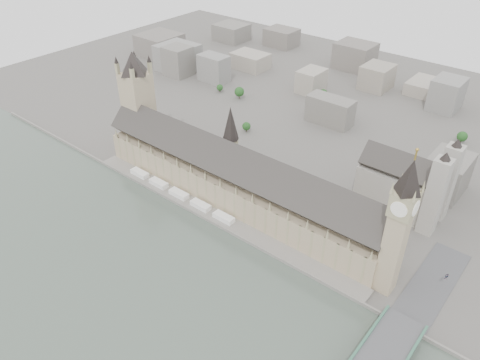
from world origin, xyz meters
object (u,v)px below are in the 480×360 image
Objects in this scene: palace_of_westminster at (236,179)px; car_approach at (446,277)px; victoria_tower at (138,99)px; westminster_abbey at (405,185)px; elizabeth_tower at (400,220)px.

palace_of_westminster is 169.61m from car_approach.
car_approach is at bearing 4.26° from palace_of_westminster.
palace_of_westminster is at bearing -2.96° from victoria_tower.
car_approach is (57.81, -62.72, -14.19)m from westminster_abbey.
victoria_tower is 294.16m from car_approach.
palace_of_westminster is 3.90× the size of westminster_abbey.
palace_of_westminster is at bearing -145.83° from westminster_abbey.
westminster_abbey is at bearing 34.17° from palace_of_westminster.
westminster_abbey is at bearing 133.84° from car_approach.
victoria_tower reaches higher than car_approach.
victoria_tower is (-122.00, 6.30, 32.50)m from palace_of_westminster.
elizabeth_tower is at bearing -4.85° from palace_of_westminster.
elizabeth_tower is 61.33m from car_approach.
palace_of_westminster is 134.09m from westminster_abbey.
palace_of_westminster is 59.79× the size of car_approach.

